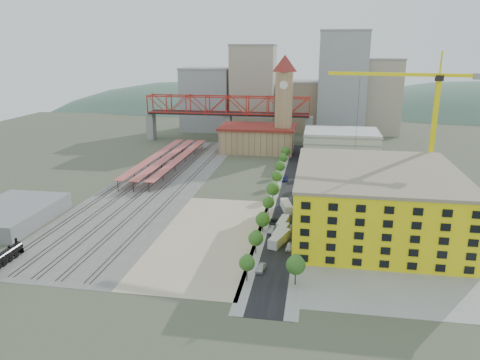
% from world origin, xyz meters
% --- Properties ---
extents(ground, '(400.00, 400.00, 0.00)m').
position_xyz_m(ground, '(0.00, 0.00, 0.00)').
color(ground, '#474C38').
rests_on(ground, ground).
extents(ballast_strip, '(36.00, 165.00, 0.06)m').
position_xyz_m(ballast_strip, '(-36.00, 17.50, 0.03)').
color(ballast_strip, '#605E59').
rests_on(ballast_strip, ground).
extents(dirt_lot, '(28.00, 67.00, 0.06)m').
position_xyz_m(dirt_lot, '(-4.00, -31.50, 0.03)').
color(dirt_lot, tan).
rests_on(dirt_lot, ground).
extents(street_asphalt, '(12.00, 170.00, 0.06)m').
position_xyz_m(street_asphalt, '(16.00, 15.00, 0.03)').
color(street_asphalt, black).
rests_on(street_asphalt, ground).
extents(sidewalk_west, '(3.00, 170.00, 0.04)m').
position_xyz_m(sidewalk_west, '(10.50, 15.00, 0.02)').
color(sidewalk_west, gray).
rests_on(sidewalk_west, ground).
extents(sidewalk_east, '(3.00, 170.00, 0.04)m').
position_xyz_m(sidewalk_east, '(21.50, 15.00, 0.02)').
color(sidewalk_east, gray).
rests_on(sidewalk_east, ground).
extents(construction_pad, '(50.00, 90.00, 0.06)m').
position_xyz_m(construction_pad, '(45.00, -20.00, 0.03)').
color(construction_pad, gray).
rests_on(construction_pad, ground).
extents(rail_tracks, '(26.56, 160.00, 0.18)m').
position_xyz_m(rail_tracks, '(-37.80, 17.50, 0.15)').
color(rail_tracks, '#382B23').
rests_on(rail_tracks, ground).
extents(platform_canopies, '(16.00, 80.00, 4.12)m').
position_xyz_m(platform_canopies, '(-41.00, 45.00, 3.99)').
color(platform_canopies, '#B45445').
rests_on(platform_canopies, ground).
extents(station_hall, '(38.00, 24.00, 13.10)m').
position_xyz_m(station_hall, '(-5.00, 82.00, 6.67)').
color(station_hall, tan).
rests_on(station_hall, ground).
extents(clock_tower, '(12.00, 12.00, 52.00)m').
position_xyz_m(clock_tower, '(8.00, 79.99, 28.70)').
color(clock_tower, tan).
rests_on(clock_tower, ground).
extents(parking_garage, '(34.00, 26.00, 14.00)m').
position_xyz_m(parking_garage, '(36.00, 70.00, 7.00)').
color(parking_garage, silver).
rests_on(parking_garage, ground).
extents(truss_bridge, '(94.00, 9.60, 25.60)m').
position_xyz_m(truss_bridge, '(-25.00, 105.00, 18.86)').
color(truss_bridge, gray).
rests_on(truss_bridge, ground).
extents(construction_building, '(44.60, 50.60, 18.80)m').
position_xyz_m(construction_building, '(42.00, -20.00, 9.41)').
color(construction_building, '#FFFA15').
rests_on(construction_building, ground).
extents(warehouse, '(22.00, 32.00, 5.00)m').
position_xyz_m(warehouse, '(-66.00, -30.00, 2.50)').
color(warehouse, gray).
rests_on(warehouse, ground).
extents(street_trees, '(15.40, 124.40, 8.00)m').
position_xyz_m(street_trees, '(16.00, 5.00, 0.00)').
color(street_trees, '#1E5A1B').
rests_on(street_trees, ground).
extents(skyline, '(133.00, 46.00, 60.00)m').
position_xyz_m(skyline, '(7.47, 142.31, 22.81)').
color(skyline, '#9EA0A3').
rests_on(skyline, ground).
extents(distant_hills, '(647.00, 264.00, 227.00)m').
position_xyz_m(distant_hills, '(45.28, 260.00, -79.54)').
color(distant_hills, '#4C6B59').
rests_on(distant_hills, ground).
extents(tower_crane, '(46.84, 9.20, 50.38)m').
position_xyz_m(tower_crane, '(58.94, 8.88, 31.09)').
color(tower_crane, yellow).
rests_on(tower_crane, ground).
extents(site_trailer_a, '(5.58, 10.26, 2.72)m').
position_xyz_m(site_trailer_a, '(16.00, -32.61, 1.36)').
color(site_trailer_a, silver).
rests_on(site_trailer_a, ground).
extents(site_trailer_b, '(4.31, 10.29, 2.73)m').
position_xyz_m(site_trailer_b, '(16.00, -28.32, 1.37)').
color(site_trailer_b, silver).
rests_on(site_trailer_b, ground).
extents(site_trailer_c, '(3.48, 9.08, 2.42)m').
position_xyz_m(site_trailer_c, '(16.00, -20.11, 1.21)').
color(site_trailer_c, silver).
rests_on(site_trailer_c, ground).
extents(site_trailer_d, '(4.87, 10.11, 2.68)m').
position_xyz_m(site_trailer_d, '(16.00, -5.30, 1.34)').
color(site_trailer_d, silver).
rests_on(site_trailer_d, ground).
extents(car_0, '(2.37, 4.89, 1.61)m').
position_xyz_m(car_0, '(13.00, -49.63, 0.80)').
color(car_0, silver).
rests_on(car_0, ground).
extents(car_1, '(2.11, 4.85, 1.55)m').
position_xyz_m(car_1, '(13.00, -24.80, 0.77)').
color(car_1, '#9E9DA2').
rests_on(car_1, ground).
extents(car_2, '(2.34, 4.90, 1.35)m').
position_xyz_m(car_2, '(13.00, -18.57, 0.67)').
color(car_2, black).
rests_on(car_2, ground).
extents(car_3, '(2.11, 5.04, 1.45)m').
position_xyz_m(car_3, '(13.00, 29.40, 0.73)').
color(car_3, navy).
rests_on(car_3, ground).
extents(car_4, '(2.09, 4.60, 1.53)m').
position_xyz_m(car_4, '(19.00, -36.25, 0.77)').
color(car_4, silver).
rests_on(car_4, ground).
extents(car_5, '(1.64, 4.54, 1.49)m').
position_xyz_m(car_5, '(19.00, -22.96, 0.74)').
color(car_5, '#939297').
rests_on(car_5, ground).
extents(car_6, '(2.73, 5.02, 1.34)m').
position_xyz_m(car_6, '(19.00, -4.87, 0.67)').
color(car_6, black).
rests_on(car_6, ground).
extents(car_7, '(2.73, 5.54, 1.55)m').
position_xyz_m(car_7, '(19.00, 24.90, 0.78)').
color(car_7, navy).
rests_on(car_7, ground).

